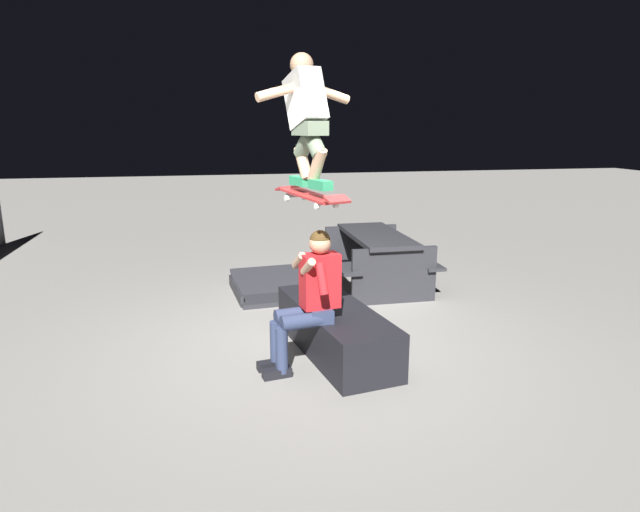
{
  "coord_description": "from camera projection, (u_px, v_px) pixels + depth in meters",
  "views": [
    {
      "loc": [
        -5.05,
        0.97,
        2.2
      ],
      "look_at": [
        -0.43,
        0.02,
        1.06
      ],
      "focal_mm": 30.49,
      "sensor_mm": 36.0,
      "label": 1
    }
  ],
  "objects": [
    {
      "name": "skateboard",
      "position": [
        310.0,
        196.0,
        4.71
      ],
      "size": [
        1.03,
        0.5,
        0.13
      ],
      "color": "#B72D2D"
    },
    {
      "name": "person_sitting_on_ledge",
      "position": [
        309.0,
        294.0,
        4.9
      ],
      "size": [
        0.6,
        0.78,
        1.29
      ],
      "color": "#2D3856",
      "rests_on": "ground"
    },
    {
      "name": "skater_airborne",
      "position": [
        307.0,
        114.0,
        4.6
      ],
      "size": [
        0.63,
        0.87,
        1.12
      ],
      "color": "#2D9E66"
    },
    {
      "name": "kicker_ramp",
      "position": [
        272.0,
        290.0,
        7.28
      ],
      "size": [
        1.24,
        1.09,
        0.32
      ],
      "color": "#28282D",
      "rests_on": "ground"
    },
    {
      "name": "ledge_box_main",
      "position": [
        335.0,
        330.0,
        5.37
      ],
      "size": [
        1.86,
        0.92,
        0.46
      ],
      "primitive_type": "cube",
      "rotation": [
        0.0,
        0.0,
        0.17
      ],
      "color": "black",
      "rests_on": "ground"
    },
    {
      "name": "ground_plane",
      "position": [
        313.0,
        347.0,
        5.52
      ],
      "size": [
        40.0,
        40.0,
        0.0
      ],
      "primitive_type": "plane",
      "color": "gray"
    },
    {
      "name": "picnic_table_back",
      "position": [
        376.0,
        251.0,
        7.51
      ],
      "size": [
        1.7,
        1.34,
        0.75
      ],
      "color": "#28282D",
      "rests_on": "ground"
    }
  ]
}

